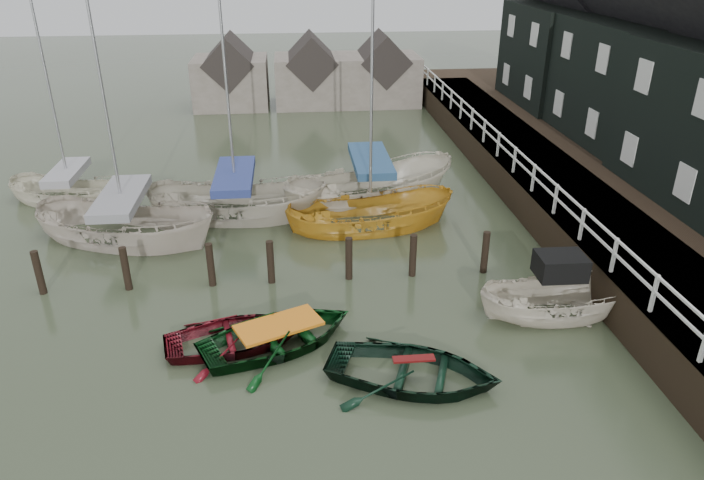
{
  "coord_description": "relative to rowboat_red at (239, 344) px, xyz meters",
  "views": [
    {
      "loc": [
        -0.39,
        -14.06,
        9.58
      ],
      "look_at": [
        1.28,
        2.85,
        1.4
      ],
      "focal_mm": 32.0,
      "sensor_mm": 36.0,
      "label": 1
    }
  ],
  "objects": [
    {
      "name": "motorboat",
      "position": [
        8.8,
        0.52,
        0.09
      ],
      "size": [
        4.53,
        1.79,
        2.68
      ],
      "rotation": [
        0.0,
        0.0,
        1.55
      ],
      "color": "beige",
      "rests_on": "ground"
    },
    {
      "name": "rowboat_red",
      "position": [
        0.0,
        0.0,
        0.0
      ],
      "size": [
        4.24,
        3.43,
        0.77
      ],
      "primitive_type": "imported",
      "rotation": [
        0.0,
        0.0,
        1.79
      ],
      "color": "#5B0D15",
      "rests_on": "ground"
    },
    {
      "name": "sailboat_c",
      "position": [
        4.34,
        7.05,
        0.01
      ],
      "size": [
        6.37,
        2.82,
        10.31
      ],
      "rotation": [
        0.0,
        0.0,
        1.65
      ],
      "color": "gold",
      "rests_on": "ground"
    },
    {
      "name": "sailboat_d",
      "position": [
        4.68,
        9.69,
        0.06
      ],
      "size": [
        7.77,
        4.71,
        12.14
      ],
      "rotation": [
        0.0,
        0.0,
        1.86
      ],
      "color": "beige",
      "rests_on": "ground"
    },
    {
      "name": "sailboat_a",
      "position": [
        -4.32,
        6.82,
        0.06
      ],
      "size": [
        7.34,
        4.84,
        12.14
      ],
      "rotation": [
        0.0,
        0.0,
        1.21
      ],
      "color": "beige",
      "rests_on": "ground"
    },
    {
      "name": "mooring_pilings",
      "position": [
        0.89,
        3.22,
        0.5
      ],
      "size": [
        13.72,
        0.22,
        1.8
      ],
      "color": "black",
      "rests_on": "ground"
    },
    {
      "name": "far_sheds",
      "position": [
        2.83,
        26.22,
        1.86
      ],
      "size": [
        14.0,
        4.08,
        4.39
      ],
      "color": "#665B51",
      "rests_on": "ground"
    },
    {
      "name": "rowboat_green",
      "position": [
        1.06,
        -0.14,
        0.0
      ],
      "size": [
        5.02,
        4.41,
        0.86
      ],
      "primitive_type": "imported",
      "rotation": [
        0.0,
        0.0,
        1.99
      ],
      "color": "black",
      "rests_on": "ground"
    },
    {
      "name": "sailboat_b",
      "position": [
        -0.59,
        8.58,
        0.06
      ],
      "size": [
        7.27,
        3.66,
        11.98
      ],
      "rotation": [
        0.0,
        0.0,
        1.42
      ],
      "color": "#BEB5A2",
      "rests_on": "ground"
    },
    {
      "name": "ground",
      "position": [
        2.0,
        0.22,
        0.0
      ],
      "size": [
        120.0,
        120.0,
        0.0
      ],
      "primitive_type": "plane",
      "color": "#303823",
      "rests_on": "ground"
    },
    {
      "name": "quay_houses",
      "position": [
        16.99,
        8.88,
        5.68
      ],
      "size": [
        6.52,
        28.14,
        10.01
      ],
      "color": "black",
      "rests_on": "ground"
    },
    {
      "name": "land_strip",
      "position": [
        17.0,
        10.22,
        0.0
      ],
      "size": [
        14.0,
        38.0,
        1.5
      ],
      "primitive_type": "cube",
      "color": "black",
      "rests_on": "ground"
    },
    {
      "name": "rowboat_dkgreen",
      "position": [
        4.24,
        -1.96,
        0.0
      ],
      "size": [
        4.91,
        4.19,
        0.86
      ],
      "primitive_type": "imported",
      "rotation": [
        0.0,
        0.0,
        1.23
      ],
      "color": "black",
      "rests_on": "ground"
    },
    {
      "name": "pier",
      "position": [
        11.48,
        10.22,
        0.71
      ],
      "size": [
        3.04,
        32.0,
        2.7
      ],
      "color": "black",
      "rests_on": "ground"
    },
    {
      "name": "sailboat_e",
      "position": [
        -7.31,
        10.6,
        0.06
      ],
      "size": [
        5.76,
        3.79,
        8.99
      ],
      "rotation": [
        0.0,
        0.0,
        1.21
      ],
      "color": "beige",
      "rests_on": "ground"
    }
  ]
}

